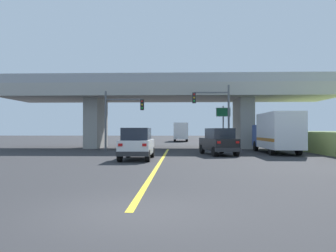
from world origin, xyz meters
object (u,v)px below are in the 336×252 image
(suv_crossing, at_px, (219,142))
(box_truck, at_px, (277,132))
(traffic_signal_nearside, at_px, (217,109))
(traffic_signal_farside, at_px, (119,113))
(semi_truck_distant, at_px, (181,132))
(highway_sign, at_px, (223,118))
(suv_lead, at_px, (137,144))

(suv_crossing, xyz_separation_m, box_truck, (4.88, 1.81, 0.69))
(box_truck, height_order, traffic_signal_nearside, traffic_signal_nearside)
(traffic_signal_farside, bearing_deg, traffic_signal_nearside, 1.72)
(box_truck, relative_size, traffic_signal_nearside, 1.27)
(traffic_signal_farside, bearing_deg, suv_crossing, -27.90)
(suv_crossing, height_order, traffic_signal_nearside, traffic_signal_nearside)
(traffic_signal_farside, xyz_separation_m, semi_truck_distant, (5.62, 26.51, -1.79))
(suv_crossing, relative_size, box_truck, 0.60)
(traffic_signal_farside, height_order, highway_sign, traffic_signal_farside)
(semi_truck_distant, bearing_deg, highway_sign, -79.40)
(suv_crossing, xyz_separation_m, highway_sign, (1.43, 8.43, 2.12))
(suv_lead, bearing_deg, traffic_signal_nearside, 55.83)
(traffic_signal_nearside, bearing_deg, suv_crossing, -94.45)
(suv_lead, height_order, highway_sign, highway_sign)
(suv_lead, height_order, traffic_signal_farside, traffic_signal_farside)
(box_truck, bearing_deg, semi_truck_distant, 104.73)
(traffic_signal_nearside, relative_size, traffic_signal_farside, 1.10)
(suv_lead, distance_m, suv_crossing, 7.04)
(semi_truck_distant, bearing_deg, traffic_signal_nearside, -83.15)
(highway_sign, bearing_deg, traffic_signal_farside, -158.02)
(suv_lead, distance_m, traffic_signal_nearside, 11.10)
(traffic_signal_nearside, height_order, highway_sign, traffic_signal_nearside)
(suv_lead, xyz_separation_m, traffic_signal_farside, (-2.74, 8.63, 2.41))
(traffic_signal_nearside, distance_m, semi_truck_distant, 26.52)
(highway_sign, bearing_deg, semi_truck_distant, 100.60)
(box_truck, xyz_separation_m, traffic_signal_farside, (-13.29, 2.64, 1.72))
(traffic_signal_nearside, distance_m, traffic_signal_farside, 8.79)
(suv_crossing, bearing_deg, traffic_signal_farside, 139.58)
(suv_lead, height_order, suv_crossing, same)
(traffic_signal_nearside, height_order, semi_truck_distant, traffic_signal_nearside)
(box_truck, distance_m, traffic_signal_farside, 13.66)
(suv_lead, relative_size, box_truck, 0.58)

